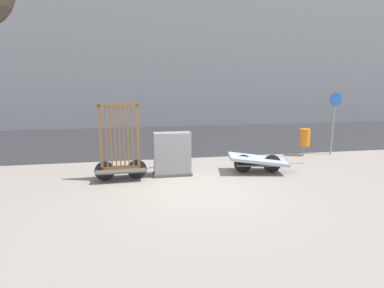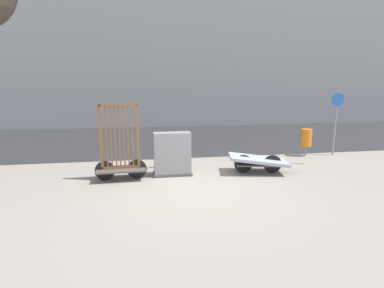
{
  "view_description": "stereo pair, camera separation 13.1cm",
  "coord_description": "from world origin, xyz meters",
  "px_view_note": "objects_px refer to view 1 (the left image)",
  "views": [
    {
      "loc": [
        -1.43,
        -6.71,
        2.47
      ],
      "look_at": [
        0.0,
        1.21,
        0.91
      ],
      "focal_mm": 28.0,
      "sensor_mm": 36.0,
      "label": 1
    },
    {
      "loc": [
        -1.3,
        -6.73,
        2.47
      ],
      "look_at": [
        0.0,
        1.21,
        0.91
      ],
      "focal_mm": 28.0,
      "sensor_mm": 36.0,
      "label": 2
    }
  ],
  "objects_px": {
    "bike_cart_with_bedframe": "(121,155)",
    "utility_cabinet": "(172,156)",
    "bike_cart_with_mattress": "(258,161)",
    "trash_bin": "(305,138)",
    "sign_post": "(334,115)"
  },
  "relations": [
    {
      "from": "bike_cart_with_bedframe",
      "to": "utility_cabinet",
      "type": "bearing_deg",
      "value": 4.8
    },
    {
      "from": "bike_cart_with_mattress",
      "to": "utility_cabinet",
      "type": "distance_m",
      "value": 2.48
    },
    {
      "from": "trash_bin",
      "to": "sign_post",
      "type": "height_order",
      "value": "sign_post"
    },
    {
      "from": "bike_cart_with_bedframe",
      "to": "sign_post",
      "type": "xyz_separation_m",
      "value": [
        7.42,
        1.73,
        0.77
      ]
    },
    {
      "from": "bike_cart_with_mattress",
      "to": "trash_bin",
      "type": "xyz_separation_m",
      "value": [
        2.48,
        1.74,
        0.31
      ]
    },
    {
      "from": "bike_cart_with_mattress",
      "to": "utility_cabinet",
      "type": "xyz_separation_m",
      "value": [
        -2.46,
        0.17,
        0.21
      ]
    },
    {
      "from": "trash_bin",
      "to": "sign_post",
      "type": "distance_m",
      "value": 1.34
    },
    {
      "from": "bike_cart_with_bedframe",
      "to": "utility_cabinet",
      "type": "distance_m",
      "value": 1.41
    },
    {
      "from": "bike_cart_with_bedframe",
      "to": "bike_cart_with_mattress",
      "type": "distance_m",
      "value": 3.87
    },
    {
      "from": "trash_bin",
      "to": "bike_cart_with_bedframe",
      "type": "bearing_deg",
      "value": -164.64
    },
    {
      "from": "bike_cart_with_bedframe",
      "to": "bike_cart_with_mattress",
      "type": "bearing_deg",
      "value": -1.98
    },
    {
      "from": "bike_cart_with_bedframe",
      "to": "trash_bin",
      "type": "xyz_separation_m",
      "value": [
        6.34,
        1.74,
        -0.02
      ]
    },
    {
      "from": "bike_cart_with_bedframe",
      "to": "bike_cart_with_mattress",
      "type": "height_order",
      "value": "bike_cart_with_bedframe"
    },
    {
      "from": "utility_cabinet",
      "to": "bike_cart_with_bedframe",
      "type": "bearing_deg",
      "value": -173.24
    },
    {
      "from": "utility_cabinet",
      "to": "trash_bin",
      "type": "xyz_separation_m",
      "value": [
        4.94,
        1.58,
        0.09
      ]
    }
  ]
}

